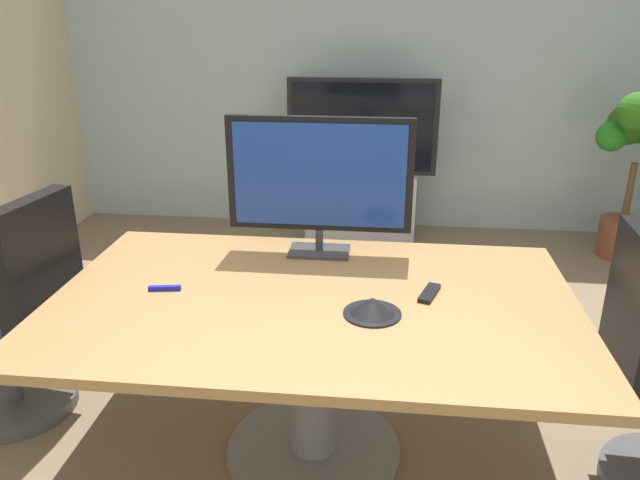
# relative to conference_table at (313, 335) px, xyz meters

# --- Properties ---
(wall_back_glass_partition) EXTENTS (5.23, 0.10, 2.77)m
(wall_back_glass_partition) POSITION_rel_conference_table_xyz_m (0.09, 3.09, 0.80)
(wall_back_glass_partition) COLOR #9EB2B7
(wall_back_glass_partition) RESTS_ON ground
(conference_table) EXTENTS (2.08, 1.30, 0.76)m
(conference_table) POSITION_rel_conference_table_xyz_m (0.00, 0.00, 0.00)
(conference_table) COLOR olive
(conference_table) RESTS_ON ground
(office_chair_left) EXTENTS (0.63, 0.61, 1.09)m
(office_chair_left) POSITION_rel_conference_table_xyz_m (-1.38, 0.13, -0.13)
(office_chair_left) COLOR #4C4C51
(office_chair_left) RESTS_ON ground
(tv_monitor) EXTENTS (0.84, 0.18, 0.64)m
(tv_monitor) POSITION_rel_conference_table_xyz_m (-0.03, 0.48, 0.53)
(tv_monitor) COLOR #333338
(tv_monitor) RESTS_ON conference_table
(wall_display_unit) EXTENTS (1.20, 0.36, 1.31)m
(wall_display_unit) POSITION_rel_conference_table_xyz_m (0.06, 2.74, -0.14)
(wall_display_unit) COLOR #B7BABC
(wall_display_unit) RESTS_ON ground
(potted_plant) EXTENTS (0.66, 0.53, 1.28)m
(potted_plant) POSITION_rel_conference_table_xyz_m (2.10, 2.52, 0.21)
(potted_plant) COLOR brown
(potted_plant) RESTS_ON ground
(conference_phone) EXTENTS (0.22, 0.22, 0.07)m
(conference_phone) POSITION_rel_conference_table_xyz_m (0.24, -0.12, 0.20)
(conference_phone) COLOR black
(conference_phone) RESTS_ON conference_table
(remote_control) EXTENTS (0.10, 0.18, 0.02)m
(remote_control) POSITION_rel_conference_table_xyz_m (0.46, 0.07, 0.18)
(remote_control) COLOR black
(remote_control) RESTS_ON conference_table
(whiteboard_marker) EXTENTS (0.13, 0.04, 0.02)m
(whiteboard_marker) POSITION_rel_conference_table_xyz_m (-0.61, -0.00, 0.18)
(whiteboard_marker) COLOR #1919A5
(whiteboard_marker) RESTS_ON conference_table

